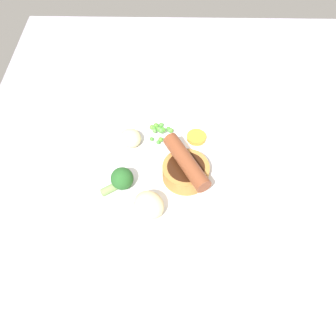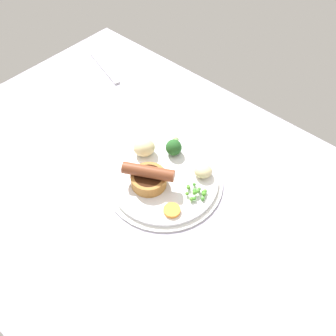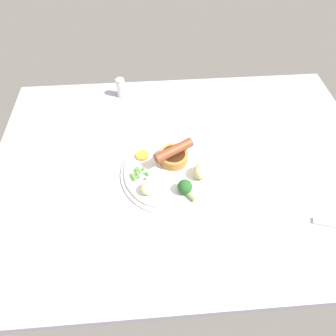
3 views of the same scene
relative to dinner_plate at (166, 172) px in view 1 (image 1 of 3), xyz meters
The scene contains 8 objects.
dining_table 6.29cm from the dinner_plate, 144.78° to the right, with size 110.00×80.00×3.00cm, color #9E99AD.
dinner_plate is the anchor object (origin of this frame).
sausage_pudding 4.64cm from the dinner_plate, 117.22° to the right, with size 11.31×8.02×5.53cm.
pea_pile 8.57cm from the dinner_plate, ahead, with size 5.33×4.57×1.93cm.
broccoli_floret_near 8.68cm from the dinner_plate, 116.16° to the left, with size 4.76×5.65×3.86cm.
potato_chunk_1 9.46cm from the dinner_plate, 163.95° to the left, with size 5.17×4.51×4.09cm, color beige.
potato_chunk_2 9.13cm from the dinner_plate, 48.13° to the left, with size 3.87×4.13×2.87cm, color beige.
carrot_slice_0 9.18cm from the dinner_plate, 37.78° to the right, with size 3.65×3.65×0.82cm, color orange.
Camera 1 is at (-34.42, 2.40, 57.36)cm, focal length 40.00 mm.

